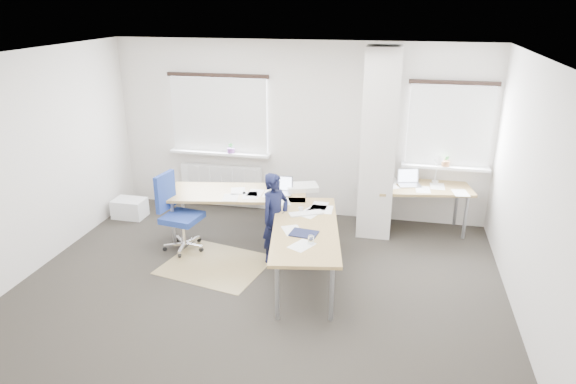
% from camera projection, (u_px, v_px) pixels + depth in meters
% --- Properties ---
extents(ground, '(6.00, 6.00, 0.00)m').
position_uv_depth(ground, '(259.00, 288.00, 6.39)').
color(ground, '#272420').
rests_on(ground, ground).
extents(room_shell, '(6.04, 5.04, 2.82)m').
position_uv_depth(room_shell, '(280.00, 143.00, 6.15)').
color(room_shell, beige).
rests_on(room_shell, ground).
extents(floor_mat, '(1.52, 1.36, 0.01)m').
position_uv_depth(floor_mat, '(216.00, 265.00, 6.93)').
color(floor_mat, olive).
rests_on(floor_mat, ground).
extents(white_crate, '(0.52, 0.37, 0.31)m').
position_uv_depth(white_crate, '(130.00, 208.00, 8.41)').
color(white_crate, white).
rests_on(white_crate, ground).
extents(desk_main, '(2.82, 2.63, 0.96)m').
position_uv_depth(desk_main, '(272.00, 210.00, 6.95)').
color(desk_main, olive).
rests_on(desk_main, ground).
extents(desk_side, '(1.50, 0.93, 1.22)m').
position_uv_depth(desk_side, '(423.00, 189.00, 7.73)').
color(desk_side, olive).
rests_on(desk_side, ground).
extents(task_chair, '(0.61, 0.60, 1.11)m').
position_uv_depth(task_chair, '(180.00, 229.00, 7.29)').
color(task_chair, navy).
rests_on(task_chair, ground).
extents(person, '(0.50, 0.55, 1.25)m').
position_uv_depth(person, '(275.00, 218.00, 6.85)').
color(person, black).
rests_on(person, ground).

